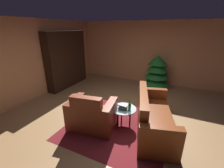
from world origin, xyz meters
TOP-DOWN VIEW (x-y plane):
  - ground_plane at (0.00, 0.00)m, footprint 7.84×7.84m
  - wall_back at (0.00, 3.30)m, footprint 6.18×0.06m
  - wall_left at (-3.06, 0.00)m, footprint 0.06×6.65m
  - area_rug at (0.12, -0.24)m, footprint 2.36×2.31m
  - bookshelf_unit at (-2.81, 1.60)m, footprint 0.35×1.99m
  - armchair_red at (-0.41, -0.58)m, footprint 1.16×0.91m
  - couch_red at (0.90, -0.04)m, footprint 1.22×2.02m
  - coffee_table at (0.22, -0.13)m, footprint 0.62×0.62m
  - book_stack_on_table at (0.22, -0.18)m, footprint 0.23×0.18m
  - bottle_on_table at (0.38, -0.17)m, footprint 0.07×0.07m
  - decorated_tree at (0.51, 2.76)m, footprint 1.01×1.01m

SIDE VIEW (x-z plane):
  - ground_plane at x=0.00m, z-range 0.00..0.00m
  - area_rug at x=0.12m, z-range 0.00..0.01m
  - couch_red at x=0.90m, z-range -0.15..0.78m
  - armchair_red at x=-0.41m, z-range -0.14..0.79m
  - coffee_table at x=0.22m, z-range 0.17..0.61m
  - book_stack_on_table at x=0.22m, z-range 0.44..0.56m
  - bottle_on_table at x=0.38m, z-range 0.42..0.68m
  - decorated_tree at x=0.51m, z-range 0.00..1.30m
  - bookshelf_unit at x=-2.81m, z-range 0.00..2.16m
  - wall_back at x=0.00m, z-range 0.00..2.56m
  - wall_left at x=-3.06m, z-range 0.00..2.56m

